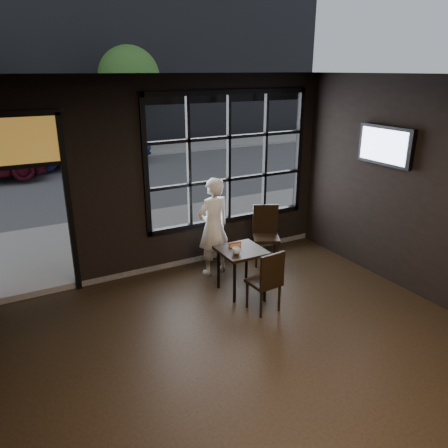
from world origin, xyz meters
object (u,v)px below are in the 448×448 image
cafe_table (241,270)px  navy_car (83,142)px  chair_near (264,280)px  man (213,227)px

cafe_table → navy_car: 10.64m
cafe_table → navy_car: bearing=91.1°
chair_near → man: 1.45m
chair_near → man: man is taller
cafe_table → navy_car: size_ratio=0.16×
navy_car → cafe_table: bearing=178.6°
cafe_table → chair_near: size_ratio=0.76×
navy_car → man: bearing=178.3°
cafe_table → man: bearing=95.2°
chair_near → man: size_ratio=0.56×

